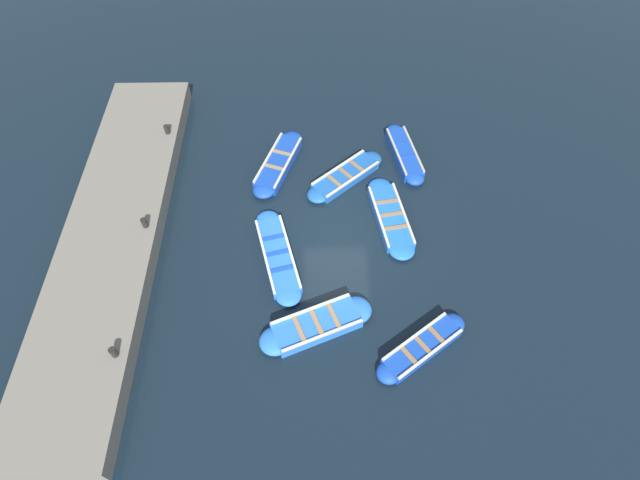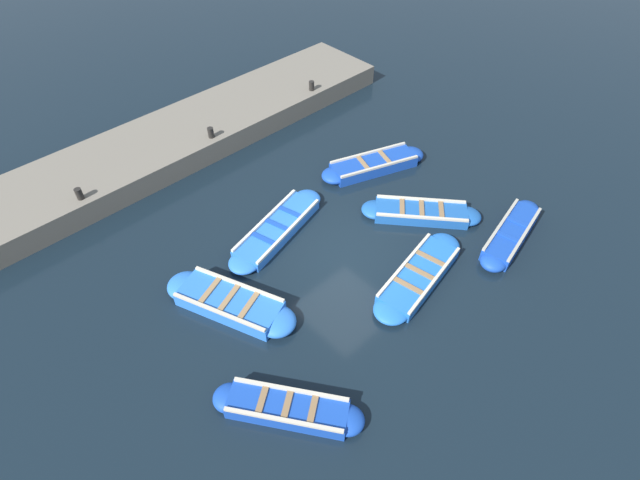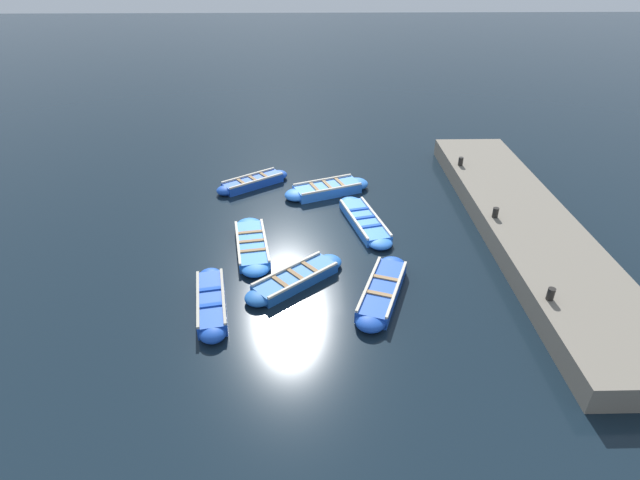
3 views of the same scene
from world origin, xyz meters
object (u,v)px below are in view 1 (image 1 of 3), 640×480
object	(u,v)px
boat_inner_gap	(278,163)
boat_bow_out	(345,176)
boat_far_corner	(278,255)
boat_mid_row	(390,217)
bollard_north	(114,352)
boat_near_quay	(317,325)
bollard_mid_south	(167,129)
boat_drifting	(404,154)
boat_outer_right	(422,348)
bollard_mid_north	(145,223)

from	to	relation	value
boat_inner_gap	boat_bow_out	world-z (taller)	boat_inner_gap
boat_far_corner	boat_inner_gap	xyz separation A→B (m)	(-0.11, 4.26, 0.04)
boat_mid_row	bollard_north	world-z (taller)	bollard_north
boat_near_quay	bollard_mid_south	bearing A→B (deg)	125.18
boat_bow_out	boat_drifting	xyz separation A→B (m)	(2.35, 1.13, 0.03)
boat_far_corner	boat_outer_right	xyz separation A→B (m)	(4.38, -3.38, 0.03)
bollard_mid_south	boat_outer_right	bearing A→B (deg)	-45.12
boat_far_corner	boat_near_quay	distance (m)	2.91
boat_far_corner	bollard_mid_south	bearing A→B (deg)	129.02
boat_inner_gap	bollard_mid_north	bearing A→B (deg)	-141.70
boat_inner_gap	boat_drifting	bearing A→B (deg)	5.02
bollard_mid_north	bollard_north	bearing A→B (deg)	-90.00
boat_drifting	bollard_mid_south	world-z (taller)	bollard_mid_south
boat_inner_gap	boat_outer_right	distance (m)	8.86
bollard_north	boat_bow_out	bearing A→B (deg)	46.69
boat_mid_row	boat_bow_out	world-z (taller)	boat_bow_out
boat_inner_gap	bollard_mid_south	size ratio (longest dim) A/B	10.75
bollard_north	bollard_mid_north	world-z (taller)	same
bollard_north	boat_mid_row	bearing A→B (deg)	32.28
boat_inner_gap	bollard_mid_north	size ratio (longest dim) A/B	10.75
boat_inner_gap	boat_drifting	world-z (taller)	boat_drifting
boat_far_corner	bollard_mid_north	bearing A→B (deg)	168.86
boat_far_corner	boat_near_quay	xyz separation A→B (m)	(1.27, -2.61, 0.05)
boat_near_quay	bollard_mid_south	world-z (taller)	bollard_mid_south
boat_mid_row	boat_drifting	size ratio (longest dim) A/B	1.12
boat_drifting	bollard_north	world-z (taller)	bollard_north
boat_drifting	bollard_mid_north	xyz separation A→B (m)	(-9.19, -3.82, 0.72)
boat_near_quay	boat_drifting	distance (m)	8.10
boat_mid_row	boat_outer_right	size ratio (longest dim) A/B	1.23
boat_far_corner	boat_outer_right	distance (m)	5.53
boat_far_corner	boat_near_quay	bearing A→B (deg)	-64.08
bollard_north	bollard_mid_north	xyz separation A→B (m)	(0.00, 4.56, 0.00)
boat_near_quay	boat_outer_right	bearing A→B (deg)	-13.93
boat_drifting	bollard_mid_south	size ratio (longest dim) A/B	9.77
boat_far_corner	bollard_mid_south	distance (m)	7.03
boat_near_quay	boat_mid_row	bearing A→B (deg)	57.42
boat_near_quay	bollard_mid_south	distance (m)	9.87
boat_drifting	boat_far_corner	bearing A→B (deg)	-135.64
boat_far_corner	boat_bow_out	bearing A→B (deg)	55.56
boat_inner_gap	boat_bow_out	size ratio (longest dim) A/B	1.16
boat_bow_out	bollard_mid_south	distance (m)	7.13
boat_drifting	bollard_mid_north	bearing A→B (deg)	-157.43
boat_mid_row	boat_bow_out	bearing A→B (deg)	127.34
boat_near_quay	bollard_mid_south	size ratio (longest dim) A/B	10.66
bollard_north	bollard_mid_north	size ratio (longest dim) A/B	1.00
boat_mid_row	bollard_mid_south	bearing A→B (deg)	155.22
boat_far_corner	bollard_mid_south	world-z (taller)	bollard_mid_south
boat_drifting	bollard_mid_north	size ratio (longest dim) A/B	9.77
boat_mid_row	boat_outer_right	distance (m)	4.98
boat_far_corner	boat_outer_right	world-z (taller)	boat_outer_right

